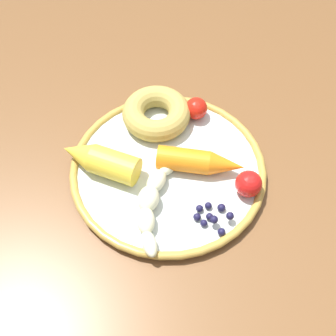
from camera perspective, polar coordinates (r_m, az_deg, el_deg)
ground_plane at (r=1.30m, az=0.87°, el=-19.98°), size 6.00×6.00×0.00m
dining_table at (r=0.71m, az=1.50°, el=-6.94°), size 1.08×0.99×0.70m
plate at (r=0.66m, az=-0.00°, el=-0.14°), size 0.29×0.29×0.02m
banana at (r=0.61m, az=-2.02°, el=-4.25°), size 0.16×0.08×0.03m
carrot_orange at (r=0.64m, az=4.28°, el=0.78°), size 0.07×0.13×0.04m
carrot_yellow at (r=0.65m, az=-8.91°, el=1.01°), size 0.09×0.12×0.04m
donut at (r=0.70m, az=-1.52°, el=7.15°), size 0.15×0.15×0.04m
blueberry_pile at (r=0.61m, az=5.83°, el=-6.25°), size 0.05×0.05×0.02m
tomato_near at (r=0.71m, az=3.69°, el=7.75°), size 0.04×0.04×0.04m
tomato_mid at (r=0.63m, az=10.45°, el=-2.04°), size 0.04×0.04×0.04m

